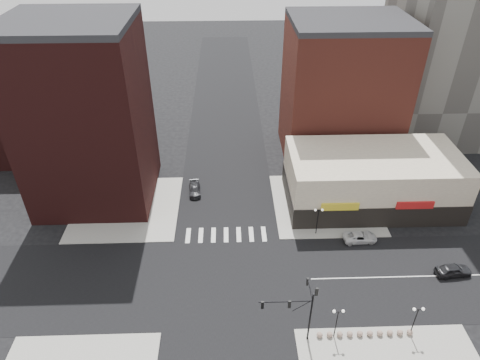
{
  "coord_description": "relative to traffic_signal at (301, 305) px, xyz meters",
  "views": [
    {
      "loc": [
        0.38,
        -35.05,
        38.65
      ],
      "look_at": [
        1.68,
        5.18,
        11.0
      ],
      "focal_mm": 32.0,
      "sensor_mm": 36.0,
      "label": 1
    }
  ],
  "objects": [
    {
      "name": "building_nw",
      "position": [
        -26.24,
        26.33,
        7.54
      ],
      "size": [
        16.0,
        15.0,
        25.0
      ],
      "primitive_type": "cube",
      "color": "black",
      "rests_on": "ground"
    },
    {
      "name": "building_ne_midrise",
      "position": [
        11.76,
        37.33,
        6.04
      ],
      "size": [
        18.0,
        15.0,
        22.0
      ],
      "primitive_type": "cube",
      "color": "maroon",
      "rests_on": "ground"
    },
    {
      "name": "ground",
      "position": [
        -7.24,
        7.83,
        -4.96
      ],
      "size": [
        240.0,
        240.0,
        0.0
      ],
      "primitive_type": "plane",
      "color": "black",
      "rests_on": "ground"
    },
    {
      "name": "dark_sedan_east",
      "position": [
        19.92,
        8.03,
        -4.23
      ],
      "size": [
        4.41,
        2.1,
        1.46
      ],
      "primitive_type": "imported",
      "rotation": [
        0.0,
        0.0,
        1.66
      ],
      "color": "black",
      "rests_on": "ground"
    },
    {
      "name": "street_lamp_ne",
      "position": [
        4.76,
        15.83,
        -1.67
      ],
      "size": [
        1.22,
        0.32,
        4.16
      ],
      "color": "black",
      "rests_on": "sidewalk_ne"
    },
    {
      "name": "sidewalk_ne",
      "position": [
        7.26,
        22.33,
        -4.9
      ],
      "size": [
        15.0,
        15.0,
        0.12
      ],
      "primitive_type": "cube",
      "color": "gray",
      "rests_on": "ground"
    },
    {
      "name": "building_ne_row",
      "position": [
        13.76,
        22.83,
        -1.66
      ],
      "size": [
        24.2,
        12.2,
        8.0
      ],
      "color": "beige",
      "rests_on": "ground"
    },
    {
      "name": "road_ew",
      "position": [
        -7.24,
        7.83,
        -4.95
      ],
      "size": [
        200.0,
        14.0,
        0.02
      ],
      "primitive_type": "cube",
      "color": "black",
      "rests_on": "ground"
    },
    {
      "name": "street_lamp_se_a",
      "position": [
        3.76,
        -0.17,
        -1.67
      ],
      "size": [
        1.22,
        0.32,
        4.16
      ],
      "color": "black",
      "rests_on": "sidewalk_se"
    },
    {
      "name": "dark_sedan_north",
      "position": [
        -12.06,
        25.83,
        -4.35
      ],
      "size": [
        2.08,
        4.36,
        1.23
      ],
      "primitive_type": "imported",
      "rotation": [
        0.0,
        0.0,
        0.09
      ],
      "color": "black",
      "rests_on": "ground"
    },
    {
      "name": "bollard_row",
      "position": [
        6.99,
        -0.17,
        -4.54
      ],
      "size": [
        10.06,
        0.61,
        0.61
      ],
      "color": "gray",
      "rests_on": "sidewalk_se"
    },
    {
      "name": "road_ns",
      "position": [
        -7.24,
        7.83,
        -4.95
      ],
      "size": [
        14.0,
        200.0,
        0.02
      ],
      "primitive_type": "cube",
      "color": "black",
      "rests_on": "ground"
    },
    {
      "name": "traffic_signal",
      "position": [
        0.0,
        0.0,
        0.0
      ],
      "size": [
        5.59,
        3.09,
        7.77
      ],
      "color": "black",
      "rests_on": "ground"
    },
    {
      "name": "street_lamp_se_b",
      "position": [
        11.76,
        -0.17,
        -1.67
      ],
      "size": [
        1.22,
        0.32,
        4.16
      ],
      "color": "black",
      "rests_on": "sidewalk_se"
    },
    {
      "name": "white_suv",
      "position": [
        10.31,
        14.33,
        -4.34
      ],
      "size": [
        4.53,
        2.25,
        1.24
      ],
      "primitive_type": "imported",
      "rotation": [
        0.0,
        0.0,
        1.62
      ],
      "color": "silver",
      "rests_on": "ground"
    },
    {
      "name": "sidewalk_nw",
      "position": [
        -21.74,
        22.33,
        -4.9
      ],
      "size": [
        15.0,
        15.0,
        0.12
      ],
      "primitive_type": "cube",
      "color": "gray",
      "rests_on": "ground"
    },
    {
      "name": "building_nw_low",
      "position": [
        -39.24,
        41.83,
        1.04
      ],
      "size": [
        20.0,
        18.0,
        12.0
      ],
      "primitive_type": "cube",
      "color": "black",
      "rests_on": "ground"
    }
  ]
}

